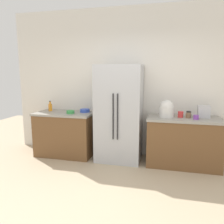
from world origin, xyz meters
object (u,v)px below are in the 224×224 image
at_px(cup_d, 181,114).
at_px(cup_b, 188,115).
at_px(refrigerator, 119,113).
at_px(cup_a, 196,117).
at_px(toaster, 204,112).
at_px(bowl_b, 70,112).
at_px(cup_c, 189,114).
at_px(bowl_a, 85,111).
at_px(rice_cooker, 167,109).
at_px(bottle_a, 50,107).

bearing_deg(cup_d, cup_b, -6.88).
height_order(refrigerator, cup_a, refrigerator).
height_order(cup_a, cup_d, cup_d).
xyz_separation_m(toaster, bowl_b, (-2.49, -0.17, -0.08)).
distance_m(toaster, cup_c, 0.26).
height_order(refrigerator, cup_d, refrigerator).
bearing_deg(refrigerator, cup_a, -4.29).
bearing_deg(cup_c, refrigerator, -174.42).
bearing_deg(cup_a, bowl_a, 173.86).
distance_m(cup_a, cup_b, 0.16).
relative_size(rice_cooker, bowl_b, 2.01).
relative_size(toaster, cup_d, 2.04).
bearing_deg(cup_b, toaster, 15.74).
bearing_deg(bowl_a, rice_cooker, -4.78).
distance_m(bowl_a, bowl_b, 0.31).
height_order(rice_cooker, bowl_b, rice_cooker).
relative_size(cup_a, bowl_a, 0.47).
height_order(rice_cooker, cup_b, rice_cooker).
bearing_deg(bowl_b, refrigerator, 5.52).
distance_m(cup_a, cup_c, 0.25).
bearing_deg(rice_cooker, cup_c, 18.77).
xyz_separation_m(rice_cooker, bowl_a, (-1.62, 0.14, -0.11)).
xyz_separation_m(cup_b, bowl_a, (-2.01, 0.12, -0.01)).
height_order(cup_b, bowl_b, cup_b).
xyz_separation_m(refrigerator, cup_c, (1.28, 0.12, 0.03)).
relative_size(rice_cooker, cup_a, 3.36).
relative_size(toaster, rice_cooker, 0.70).
distance_m(toaster, bowl_b, 2.50).
bearing_deg(cup_b, cup_c, 81.76).
bearing_deg(cup_b, bottle_a, 178.00).
xyz_separation_m(toaster, rice_cooker, (-0.65, -0.09, 0.03)).
height_order(bowl_a, bowl_b, bowl_a).
distance_m(cup_b, bowl_a, 2.01).
distance_m(cup_a, bowl_b, 2.34).
bearing_deg(cup_a, refrigerator, 175.71).
bearing_deg(toaster, bowl_b, -176.07).
height_order(toaster, cup_b, toaster).
bearing_deg(cup_a, bottle_a, 175.98).
bearing_deg(cup_d, rice_cooker, -173.22).
distance_m(refrigerator, cup_a, 1.38).
distance_m(cup_b, cup_c, 0.12).
bearing_deg(refrigerator, rice_cooker, -0.69).
height_order(rice_cooker, bottle_a, rice_cooker).
relative_size(refrigerator, bottle_a, 8.64).
distance_m(bottle_a, bowl_b, 0.58).
bearing_deg(toaster, bottle_a, 179.59).
xyz_separation_m(cup_c, cup_d, (-0.15, -0.11, 0.00)).
height_order(refrigerator, bowl_b, refrigerator).
xyz_separation_m(cup_d, bowl_a, (-1.87, 0.11, -0.02)).
relative_size(bottle_a, cup_c, 2.09).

